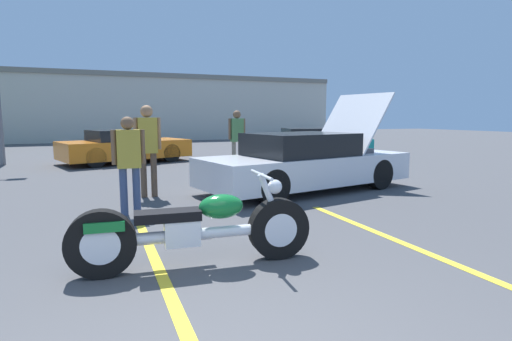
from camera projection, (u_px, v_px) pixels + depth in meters
name	position (u px, v px, depth m)	size (l,w,h in m)	color
parking_stripe_middle	(168.00, 291.00, 3.64)	(0.12, 4.93, 0.01)	yellow
parking_stripe_back	(421.00, 250.00, 4.75)	(0.12, 4.93, 0.01)	yellow
far_building	(103.00, 105.00, 26.52)	(32.00, 4.20, 4.40)	beige
motorcycle	(194.00, 230.00, 4.18)	(2.55, 0.70, 0.98)	black
show_car_hood_open	(307.00, 162.00, 8.59)	(4.93, 2.65, 2.12)	silver
parked_car_right_row	(312.00, 143.00, 15.51)	(4.47, 2.82, 1.14)	teal
parked_car_mid_row	(125.00, 147.00, 13.80)	(4.55, 3.07, 1.14)	orange
spectator_near_motorcycle	(237.00, 135.00, 11.69)	(0.52, 0.23, 1.76)	gray
spectator_by_show_car	(148.00, 142.00, 7.79)	(0.52, 0.24, 1.80)	brown
spectator_midground	(129.00, 158.00, 6.37)	(0.52, 0.21, 1.59)	#38476B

